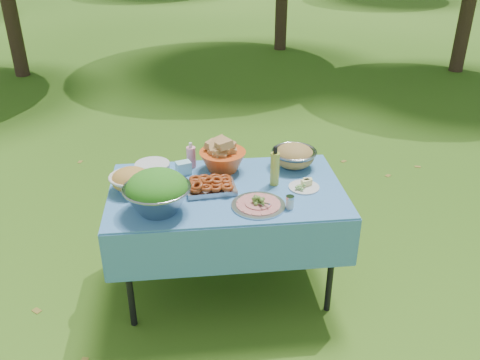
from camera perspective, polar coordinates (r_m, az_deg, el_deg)
name	(u,v)px	position (r m, az deg, el deg)	size (l,w,h in m)	color
ground	(228,284)	(3.61, -1.37, -11.63)	(80.00, 80.00, 0.00)	#17390A
picnic_table	(227,239)	(3.38, -1.44, -6.64)	(1.46, 0.86, 0.76)	#7FC9F4
salad_bowl	(157,192)	(2.92, -9.29, -1.32)	(0.39, 0.39, 0.25)	#989AA0
pasta_bowl_white	(131,179)	(3.21, -12.17, 0.06)	(0.26, 0.26, 0.15)	silver
plate_stack	(153,169)	(3.40, -9.80, 1.27)	(0.23, 0.23, 0.08)	silver
wipes_box	(183,168)	(3.37, -6.36, 1.36)	(0.09, 0.07, 0.09)	#9CE8F6
sanitizer_bottle	(191,155)	(3.44, -5.51, 2.82)	(0.06, 0.06, 0.18)	pink
bread_bowl	(223,156)	(3.37, -1.96, 2.71)	(0.31, 0.31, 0.21)	#DD511B
pasta_bowl_steel	(294,156)	(3.45, 6.09, 2.75)	(0.30, 0.30, 0.16)	#989AA0
fried_tray	(211,185)	(3.15, -3.31, -0.61)	(0.30, 0.21, 0.07)	#A9A9AE
charcuterie_platter	(258,201)	(2.98, 2.08, -2.34)	(0.32, 0.32, 0.07)	#B9BCC0
oil_bottle	(275,166)	(3.19, 3.94, 1.62)	(0.06, 0.06, 0.26)	#B0B73C
cheese_plate	(304,184)	(3.21, 7.22, -0.45)	(0.19, 0.19, 0.05)	silver
shaker	(290,202)	(2.97, 5.62, -2.49)	(0.05, 0.05, 0.08)	silver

